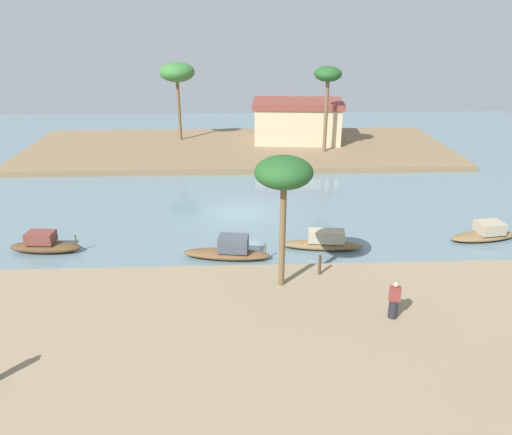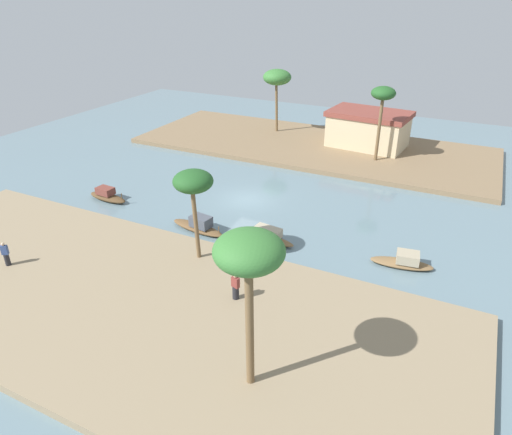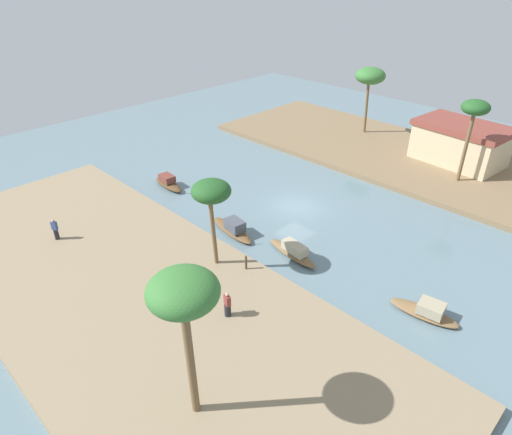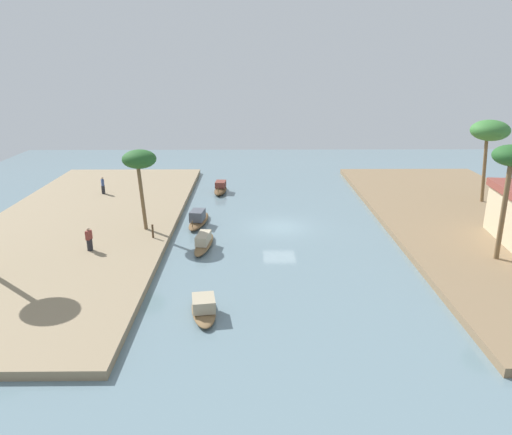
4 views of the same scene
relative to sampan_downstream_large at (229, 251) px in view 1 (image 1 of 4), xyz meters
The scene contains 13 objects.
river_water 6.40m from the sampan_downstream_large, 84.00° to the left, with size 68.35×68.35×0.00m, color slate.
riverbank_left 9.02m from the sampan_downstream_large, 85.76° to the right, with size 37.68×14.65×0.46m, color #937F60.
riverbank_right 21.69m from the sampan_downstream_large, 88.24° to the left, with size 37.68×14.65×0.46m, color #846B4C.
sampan_downstream_large is the anchor object (origin of this frame).
sampan_near_left_bank 9.70m from the sampan_downstream_large, behind, with size 3.83×1.37×1.11m.
sampan_with_tall_canopy 14.20m from the sampan_downstream_large, ahead, with size 4.00×1.78×1.01m.
sampan_with_red_awning 5.06m from the sampan_downstream_large, 10.10° to the left, with size 4.45×1.46×1.07m.
person_by_mooring 9.15m from the sampan_downstream_large, 44.46° to the right, with size 0.49×0.45×1.56m.
mooring_post 5.02m from the sampan_downstream_large, 33.16° to the right, with size 0.14×0.14×0.97m, color #4C3823.
palm_tree_left_near 6.75m from the sampan_downstream_large, 57.81° to the right, with size 2.39×2.39×5.87m.
palm_tree_right_tall 22.01m from the sampan_downstream_large, 67.30° to the left, with size 2.27×2.27×7.14m.
palm_tree_right_short 25.48m from the sampan_downstream_large, 101.01° to the left, with size 3.18×3.18×7.09m.
riverside_building 24.37m from the sampan_downstream_large, 75.14° to the left, with size 8.62×5.98×3.73m.
Camera 1 is at (-0.27, -29.59, 11.62)m, focal length 35.58 mm.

